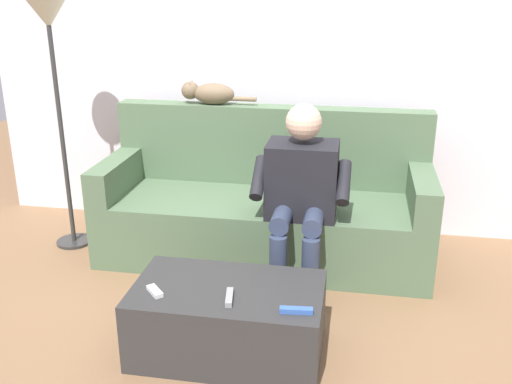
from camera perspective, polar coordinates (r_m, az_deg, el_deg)
name	(u,v)px	position (r m, az deg, el deg)	size (l,w,h in m)	color
ground_plane	(244,309)	(3.33, -1.18, -11.38)	(8.00, 8.00, 0.00)	#846042
back_wall	(278,57)	(4.12, 2.20, 13.10)	(4.24, 0.06, 2.47)	silver
couch	(265,209)	(3.84, 0.91, -1.68)	(2.11, 0.78, 0.95)	#516B4C
coffee_table	(228,320)	(2.91, -2.75, -12.40)	(0.91, 0.54, 0.35)	#2D2D2D
person_solo_seated	(301,186)	(3.37, 4.45, 0.60)	(0.56, 0.54, 1.08)	black
cat_on_backrest	(209,93)	(3.96, -4.65, 9.65)	(0.51, 0.15, 0.15)	#756047
remote_gray	(229,297)	(2.71, -2.63, -10.29)	(0.15, 0.03, 0.02)	gray
remote_white	(155,291)	(2.80, -9.90, -9.57)	(0.11, 0.04, 0.02)	white
remote_blue	(296,310)	(2.62, 3.97, -11.51)	(0.15, 0.03, 0.02)	#3860B7
floor_lamp	(51,40)	(3.94, -19.51, 13.89)	(0.27, 0.27, 1.65)	#2D2D2D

